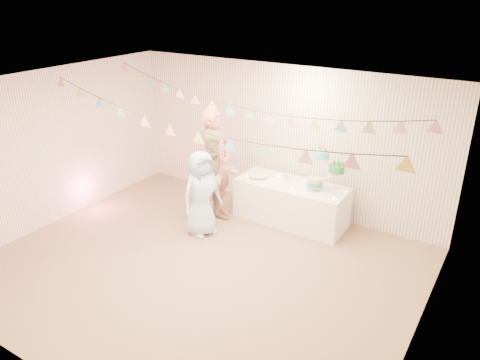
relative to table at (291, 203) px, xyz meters
The scene contains 24 objects.
floor 2.10m from the table, 103.44° to the right, with size 6.00×6.00×0.00m, color #836447.
ceiling 3.05m from the table, 103.44° to the right, with size 6.00×6.00×0.00m, color silver.
back_wall 1.17m from the table, 134.30° to the left, with size 6.00×6.00×0.00m, color white.
front_wall 4.63m from the table, 96.08° to the right, with size 6.00×6.00×0.00m, color white.
left_wall 4.13m from the table, 150.01° to the right, with size 5.00×5.00×0.00m, color white.
right_wall 3.36m from the table, 38.55° to the right, with size 5.00×5.00×0.00m, color white.
table is the anchor object (origin of this frame).
cake_stand 0.93m from the table, ahead, with size 0.63×0.37×0.70m, color silver, non-canonical shape.
cake_bottom 0.62m from the table, ahead, with size 0.31×0.31×0.15m, color teal, non-canonical shape.
cake_middle 1.06m from the table, 10.86° to the left, with size 0.27×0.27×0.22m, color #1C8134, non-canonical shape.
cake_top_tier 1.13m from the table, ahead, with size 0.25×0.25×0.19m, color #4EE7F8, non-canonical shape.
platter 0.74m from the table, behind, with size 0.34×0.34×0.02m, color white.
posy 0.49m from the table, 161.17° to the left, with size 0.13×0.13×0.15m, color white, non-canonical shape.
person_adult_a 1.46m from the table, 156.41° to the right, with size 0.71×0.47×1.95m, color #D16D70.
person_adult_b 1.38m from the table, 147.34° to the right, with size 0.81×0.63×1.66m, color tan.
person_child 1.60m from the table, 132.67° to the right, with size 0.70×0.46×1.43m, color #AFD4F8.
bunting_back 2.24m from the table, 117.86° to the right, with size 5.60×1.10×0.40m, color pink, non-canonical shape.
bunting_front 2.99m from the table, 102.26° to the right, with size 5.60×0.90×0.36m, color #72A5E5, non-canonical shape.
tealight_0 0.89m from the table, 169.38° to the right, with size 0.04×0.04×0.03m, color #FFD88C.
tealight_1 0.54m from the table, 152.78° to the left, with size 0.04×0.04×0.03m, color #FFD88C.
tealight_2 0.44m from the table, 65.56° to the right, with size 0.04×0.04×0.03m, color #FFD88C.
tealight_3 0.56m from the table, 32.15° to the left, with size 0.04×0.04×0.03m, color #FFD88C.
tealight_4 0.92m from the table, 12.38° to the right, with size 0.04×0.04×0.03m, color #FFD88C.
tealight_5 0.98m from the table, ahead, with size 0.04×0.04×0.03m, color #FFD88C.
Camera 1 is at (3.60, -4.59, 3.85)m, focal length 35.00 mm.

